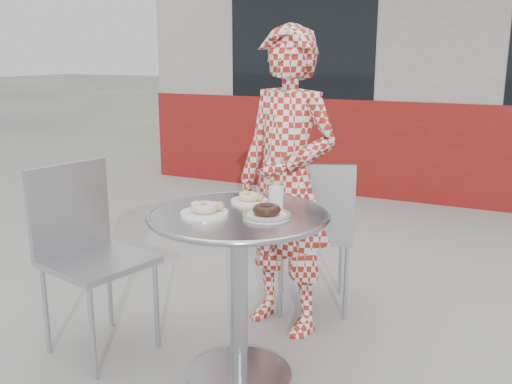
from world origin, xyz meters
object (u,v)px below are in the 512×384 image
at_px(chair_left, 99,296).
at_px(plate_near, 205,210).
at_px(plate_far, 250,199).
at_px(milk_cup, 276,196).
at_px(bistro_table, 239,255).
at_px(plate_checker, 267,214).
at_px(seated_person, 287,183).
at_px(chair_far, 312,262).

relative_size(chair_left, plate_near, 4.61).
xyz_separation_m(plate_far, milk_cup, (0.14, -0.03, 0.03)).
distance_m(bistro_table, plate_near, 0.26).
height_order(plate_checker, milk_cup, milk_cup).
bearing_deg(chair_left, seated_person, -34.76).
height_order(plate_near, plate_checker, plate_near).
height_order(chair_far, plate_far, chair_far).
bearing_deg(chair_left, chair_far, -26.22).
distance_m(plate_far, milk_cup, 0.15).
xyz_separation_m(seated_person, plate_far, (-0.01, -0.42, 0.01)).
relative_size(chair_far, plate_near, 4.40).
height_order(plate_far, milk_cup, milk_cup).
distance_m(chair_far, plate_checker, 1.05).
distance_m(chair_far, chair_left, 1.22).
relative_size(chair_far, milk_cup, 8.03).
relative_size(seated_person, plate_far, 9.47).
xyz_separation_m(bistro_table, milk_cup, (0.11, 0.15, 0.25)).
distance_m(chair_left, plate_near, 0.83).
bearing_deg(plate_checker, chair_far, 97.55).
xyz_separation_m(plate_checker, milk_cup, (-0.03, 0.16, 0.04)).
xyz_separation_m(seated_person, plate_checker, (0.17, -0.61, 0.01)).
bearing_deg(chair_left, bistro_table, -72.11).
bearing_deg(bistro_table, chair_left, -175.04).
height_order(plate_far, plate_checker, plate_checker).
height_order(chair_far, seated_person, seated_person).
height_order(chair_far, plate_checker, chair_far).
height_order(chair_far, chair_left, chair_left).
bearing_deg(plate_near, chair_far, 82.32).
distance_m(bistro_table, plate_far, 0.28).
bearing_deg(bistro_table, plate_far, 101.03).
xyz_separation_m(chair_far, seated_person, (-0.05, -0.29, 0.53)).
height_order(seated_person, milk_cup, seated_person).
relative_size(chair_far, plate_far, 5.26).
bearing_deg(plate_near, bistro_table, 39.35).
bearing_deg(seated_person, plate_near, -82.44).
xyz_separation_m(chair_left, plate_far, (0.72, 0.24, 0.53)).
distance_m(bistro_table, milk_cup, 0.31).
bearing_deg(plate_checker, plate_far, 132.32).
bearing_deg(chair_far, plate_near, 60.29).
distance_m(plate_far, plate_near, 0.28).
bearing_deg(plate_near, seated_person, 83.06).
relative_size(bistro_table, milk_cup, 7.17).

